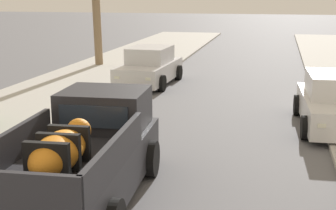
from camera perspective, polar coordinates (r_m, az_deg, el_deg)
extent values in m
cube|color=#B2AFA8|center=(15.95, -16.16, -0.89)|extent=(5.25, 60.00, 0.12)
cube|color=silver|center=(15.41, -12.15, -1.18)|extent=(0.16, 60.00, 0.10)
cube|color=#28282D|center=(9.06, -10.15, -7.71)|extent=(2.19, 5.20, 0.80)
cube|color=#28282D|center=(10.28, -7.37, -0.42)|extent=(1.80, 1.59, 0.80)
cube|color=#283342|center=(9.57, -8.67, -1.36)|extent=(1.38, 0.13, 0.44)
cube|color=#283342|center=(10.98, -6.23, 0.60)|extent=(1.46, 0.14, 0.48)
cube|color=#28282D|center=(8.45, -18.13, -4.84)|extent=(0.28, 3.30, 0.56)
cube|color=#28282D|center=(7.80, -6.12, -5.76)|extent=(0.28, 3.30, 0.56)
cube|color=#28282D|center=(6.68, -17.65, -9.66)|extent=(1.88, 0.20, 0.56)
cylinder|color=black|center=(10.82, -12.31, -5.56)|extent=(0.30, 0.77, 0.76)
cylinder|color=black|center=(10.27, -2.04, -6.27)|extent=(0.30, 0.77, 0.76)
ellipsoid|color=orange|center=(8.00, -12.59, -5.35)|extent=(0.79, 1.74, 0.60)
sphere|color=orange|center=(8.83, -10.33, -2.95)|extent=(0.44, 0.44, 0.44)
cube|color=black|center=(7.60, -13.91, -6.44)|extent=(0.72, 0.16, 0.61)
cube|color=black|center=(8.00, -12.59, -5.35)|extent=(0.72, 0.16, 0.61)
cube|color=black|center=(8.42, -11.41, -4.37)|extent=(0.72, 0.16, 0.61)
cube|color=silver|center=(20.26, -2.16, 3.93)|extent=(1.97, 4.28, 0.72)
cube|color=silver|center=(20.25, -2.09, 5.87)|extent=(1.62, 2.17, 0.64)
cube|color=#283342|center=(19.34, -2.96, 5.46)|extent=(1.37, 0.15, 0.52)
cube|color=#283342|center=(21.17, -1.30, 6.15)|extent=(1.34, 0.15, 0.50)
cylinder|color=black|center=(18.81, -0.73, 2.55)|extent=(0.25, 0.65, 0.64)
cylinder|color=black|center=(19.38, -5.87, 2.80)|extent=(0.25, 0.65, 0.64)
cylinder|color=black|center=(21.28, 1.22, 3.80)|extent=(0.25, 0.65, 0.64)
cylinder|color=black|center=(21.79, -3.39, 4.00)|extent=(0.25, 0.65, 0.64)
cube|color=red|center=(22.07, 1.07, 4.99)|extent=(0.20, 0.05, 0.12)
cube|color=white|center=(18.08, -2.32, 3.03)|extent=(0.20, 0.05, 0.10)
cube|color=red|center=(22.42, -2.08, 5.11)|extent=(0.20, 0.05, 0.12)
cube|color=white|center=(18.49, -5.97, 3.20)|extent=(0.20, 0.05, 0.10)
cube|color=silver|center=(14.55, 18.82, -0.48)|extent=(1.95, 4.28, 0.72)
cube|color=silver|center=(14.51, 18.96, 2.22)|extent=(1.61, 2.17, 0.64)
cube|color=#283342|center=(15.46, 18.43, 2.83)|extent=(1.34, 0.14, 0.50)
cylinder|color=black|center=(13.23, 15.71, -2.55)|extent=(0.25, 0.65, 0.64)
cylinder|color=black|center=(15.75, 14.84, -0.01)|extent=(0.25, 0.65, 0.64)
cube|color=red|center=(16.49, 15.61, 1.68)|extent=(0.20, 0.05, 0.12)
cube|color=white|center=(12.42, 17.44, -2.32)|extent=(0.20, 0.05, 0.10)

